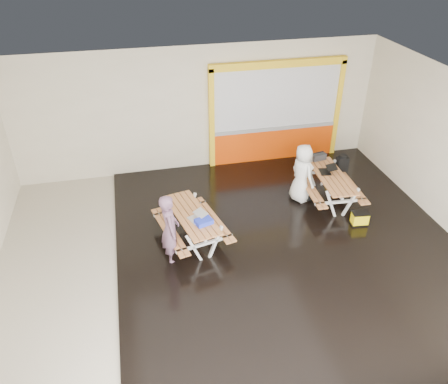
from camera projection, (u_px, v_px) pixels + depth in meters
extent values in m
cube|color=beige|center=(233.00, 252.00, 9.77)|extent=(10.00, 8.00, 0.01)
cube|color=white|center=(235.00, 99.00, 7.90)|extent=(10.00, 8.00, 0.01)
cube|color=beige|center=(199.00, 110.00, 12.14)|extent=(10.00, 0.01, 3.50)
cube|color=beige|center=(311.00, 345.00, 5.53)|extent=(10.00, 0.01, 3.50)
cube|color=black|center=(287.00, 243.00, 9.99)|extent=(7.50, 7.98, 0.05)
cube|color=#E54306|center=(274.00, 145.00, 13.16)|extent=(3.60, 0.12, 1.00)
cube|color=gray|center=(275.00, 128.00, 12.88)|extent=(3.60, 0.14, 0.10)
cube|color=silver|center=(277.00, 98.00, 12.40)|extent=(3.60, 0.08, 1.72)
cube|color=yellow|center=(212.00, 120.00, 12.29)|extent=(0.14, 0.16, 2.90)
cube|color=yellow|center=(337.00, 109.00, 12.99)|extent=(0.14, 0.16, 2.90)
cube|color=yellow|center=(279.00, 64.00, 11.87)|extent=(3.88, 0.16, 0.20)
cube|color=#C6814B|center=(180.00, 218.00, 9.59)|extent=(0.54, 1.87, 0.04)
cube|color=#C6814B|center=(186.00, 216.00, 9.64)|extent=(0.54, 1.87, 0.04)
cube|color=#C6814B|center=(191.00, 214.00, 9.69)|extent=(0.54, 1.87, 0.04)
cube|color=#C6814B|center=(197.00, 213.00, 9.74)|extent=(0.54, 1.87, 0.04)
cube|color=#C6814B|center=(203.00, 211.00, 9.79)|extent=(0.54, 1.87, 0.04)
cube|color=white|center=(194.00, 248.00, 9.23)|extent=(0.35, 0.13, 0.76)
cube|color=white|center=(215.00, 242.00, 9.41)|extent=(0.35, 0.13, 0.76)
cube|color=white|center=(205.00, 244.00, 9.29)|extent=(1.27, 0.35, 0.06)
cube|color=white|center=(205.00, 234.00, 9.16)|extent=(0.63, 0.20, 0.06)
cube|color=white|center=(170.00, 213.00, 10.32)|extent=(0.35, 0.13, 0.76)
cube|color=white|center=(190.00, 208.00, 10.50)|extent=(0.35, 0.13, 0.76)
cube|color=white|center=(180.00, 209.00, 10.39)|extent=(1.27, 0.35, 0.06)
cube|color=white|center=(180.00, 200.00, 10.26)|extent=(0.63, 0.20, 0.06)
cube|color=white|center=(192.00, 221.00, 9.79)|extent=(0.40, 1.52, 0.06)
cube|color=#C6814B|center=(167.00, 232.00, 9.62)|extent=(0.53, 1.86, 0.04)
cube|color=#C6814B|center=(172.00, 230.00, 9.67)|extent=(0.53, 1.86, 0.04)
cube|color=#C6814B|center=(211.00, 220.00, 10.00)|extent=(0.53, 1.86, 0.04)
cube|color=#C6814B|center=(216.00, 218.00, 10.05)|extent=(0.53, 1.86, 0.04)
cube|color=#C6814B|center=(321.00, 177.00, 11.05)|extent=(0.22, 1.92, 0.04)
cube|color=#C6814B|center=(326.00, 176.00, 11.07)|extent=(0.22, 1.92, 0.04)
cube|color=#C6814B|center=(331.00, 176.00, 11.09)|extent=(0.22, 1.92, 0.04)
cube|color=#C6814B|center=(336.00, 175.00, 11.11)|extent=(0.22, 1.92, 0.04)
cube|color=#C6814B|center=(342.00, 175.00, 11.13)|extent=(0.22, 1.92, 0.04)
cube|color=white|center=(331.00, 204.00, 10.62)|extent=(0.36, 0.08, 0.77)
cube|color=white|center=(351.00, 202.00, 10.69)|extent=(0.36, 0.08, 0.77)
cube|color=white|center=(341.00, 202.00, 10.63)|extent=(1.32, 0.12, 0.06)
cube|color=white|center=(342.00, 193.00, 10.50)|extent=(0.65, 0.09, 0.06)
cube|color=white|center=(310.00, 174.00, 11.84)|extent=(0.36, 0.08, 0.77)
cube|color=white|center=(328.00, 173.00, 11.91)|extent=(0.36, 0.08, 0.77)
cube|color=white|center=(320.00, 172.00, 11.85)|extent=(1.32, 0.12, 0.06)
cube|color=white|center=(321.00, 164.00, 11.72)|extent=(0.65, 0.09, 0.06)
cube|color=white|center=(330.00, 183.00, 11.19)|extent=(0.14, 1.58, 0.06)
cube|color=#C6814B|center=(307.00, 188.00, 11.15)|extent=(0.21, 1.92, 0.04)
cube|color=#C6814B|center=(312.00, 187.00, 11.17)|extent=(0.21, 1.92, 0.04)
cube|color=#C6814B|center=(347.00, 184.00, 11.31)|extent=(0.21, 1.92, 0.04)
cube|color=#C6814B|center=(352.00, 184.00, 11.32)|extent=(0.21, 1.92, 0.04)
imported|color=#6C4A62|center=(170.00, 229.00, 9.14)|extent=(0.40, 0.60, 1.61)
imported|color=white|center=(302.00, 173.00, 11.08)|extent=(0.68, 0.86, 1.54)
cube|color=silver|center=(195.00, 220.00, 9.48)|extent=(0.33, 0.39, 0.02)
cube|color=silver|center=(200.00, 213.00, 9.49)|extent=(0.32, 0.38, 0.06)
cube|color=silver|center=(200.00, 213.00, 9.48)|extent=(0.27, 0.33, 0.05)
cube|color=black|center=(325.00, 172.00, 11.21)|extent=(0.31, 0.40, 0.02)
cube|color=black|center=(332.00, 167.00, 11.15)|extent=(0.29, 0.39, 0.07)
cube|color=silver|center=(332.00, 167.00, 11.15)|extent=(0.25, 0.34, 0.06)
cube|color=#2335CE|center=(204.00, 221.00, 9.35)|extent=(0.41, 0.35, 0.10)
cube|color=black|center=(319.00, 157.00, 11.74)|extent=(0.41, 0.26, 0.17)
cylinder|color=black|center=(319.00, 152.00, 11.67)|extent=(0.28, 0.08, 0.02)
cube|color=black|center=(342.00, 165.00, 11.77)|extent=(0.30, 0.20, 0.43)
cylinder|color=black|center=(343.00, 157.00, 11.65)|extent=(0.19, 0.19, 0.11)
cube|color=black|center=(303.00, 196.00, 11.45)|extent=(0.45, 0.38, 0.15)
cube|color=black|center=(359.00, 223.00, 10.54)|extent=(0.41, 0.29, 0.04)
cube|color=yellow|center=(360.00, 218.00, 10.46)|extent=(0.39, 0.27, 0.29)
cube|color=black|center=(361.00, 213.00, 10.38)|extent=(0.41, 0.29, 0.03)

